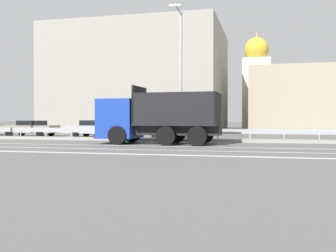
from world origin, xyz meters
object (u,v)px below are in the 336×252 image
Objects in this scene: street_lamp_1 at (180,68)px; parked_car_2 at (96,128)px; parked_car_1 at (31,128)px; parked_car_3 at (174,128)px; dump_truck at (144,121)px; median_road_sign at (138,119)px; church_tower at (256,85)px.

parked_car_2 is (-7.60, 3.99, -3.95)m from street_lamp_1.
parked_car_1 is 1.04× the size of parked_car_3.
dump_truck is 4.65m from street_lamp_1.
median_road_sign reaches higher than parked_car_1.
parked_car_3 is at bearing -102.13° from church_tower.
parked_car_1 is (-10.38, 3.79, -0.73)m from median_road_sign.
street_lamp_1 is 5.75m from parked_car_3.
parked_car_2 is (-6.05, 6.82, -0.60)m from dump_truck.
parked_car_1 is at bearing -94.17° from parked_car_3.
median_road_sign is 0.19× the size of church_tower.
church_tower is (5.48, 25.51, 5.27)m from parked_car_3.
median_road_sign is at bearing 25.32° from dump_truck.
street_lamp_1 is 29.84m from church_tower.
median_road_sign is 30.64m from church_tower.
parked_car_1 is at bearing -85.66° from parked_car_2.
street_lamp_1 is (1.55, 2.84, 3.35)m from dump_truck.
median_road_sign is at bearing 53.18° from parked_car_2.
church_tower is at bearing 158.23° from parked_car_2.
street_lamp_1 is 1.88× the size of parked_car_2.
dump_truck is 13.49m from parked_car_1.
parked_car_2 is 28.60m from church_tower.
church_tower is at bearing -9.23° from dump_truck.
parked_car_2 is at bearing -114.69° from church_tower.
parked_car_3 reaches higher than parked_car_1.
median_road_sign is at bearing 178.81° from street_lamp_1.
church_tower reaches higher than median_road_sign.
parked_car_2 is at bearing 42.30° from dump_truck.
parked_car_2 is at bearing -94.75° from parked_car_3.
dump_truck is 1.60× the size of parked_car_1.
parked_car_1 is 11.91m from parked_car_3.
parked_car_2 reaches higher than parked_car_1.
median_road_sign is at bearing -26.11° from parked_car_3.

